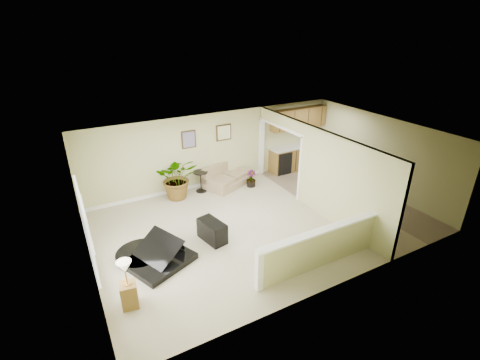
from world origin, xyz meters
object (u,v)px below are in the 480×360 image
piano (155,241)px  piano_bench (212,231)px  small_plant (251,180)px  lamp_stand (128,288)px  loveseat (227,175)px  palm_plant (178,178)px  accent_table (201,179)px

piano → piano_bench: bearing=-18.0°
piano → small_plant: (4.04, 2.45, -0.30)m
small_plant → lamp_stand: size_ratio=0.53×
loveseat → lamp_stand: lamp_stand is taller
loveseat → palm_plant: bearing=160.5°
small_plant → accent_table: bearing=164.6°
piano → loveseat: size_ratio=0.97×
loveseat → palm_plant: 1.87m
piano → lamp_stand: bearing=-149.5°
loveseat → accent_table: 1.04m
loveseat → small_plant: 0.84m
piano → lamp_stand: 1.48m
palm_plant → lamp_stand: 4.73m
small_plant → palm_plant: bearing=170.6°
accent_table → lamp_stand: lamp_stand is taller
loveseat → accent_table: bearing=160.8°
loveseat → palm_plant: palm_plant is taller
accent_table → lamp_stand: size_ratio=0.66×
accent_table → small_plant: 1.74m
piano_bench → accent_table: size_ratio=1.15×
lamp_stand → loveseat: bearing=44.3°
palm_plant → small_plant: 2.54m
loveseat → palm_plant: (-1.83, -0.13, 0.32)m
palm_plant → loveseat: bearing=4.2°
piano_bench → accent_table: bearing=73.0°
accent_table → loveseat: bearing=4.5°
loveseat → piano: bearing=-162.4°
small_plant → piano_bench: bearing=-137.3°
accent_table → palm_plant: 0.83m
piano → accent_table: bearing=27.9°
accent_table → palm_plant: size_ratio=0.47×
loveseat → palm_plant: size_ratio=1.33×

